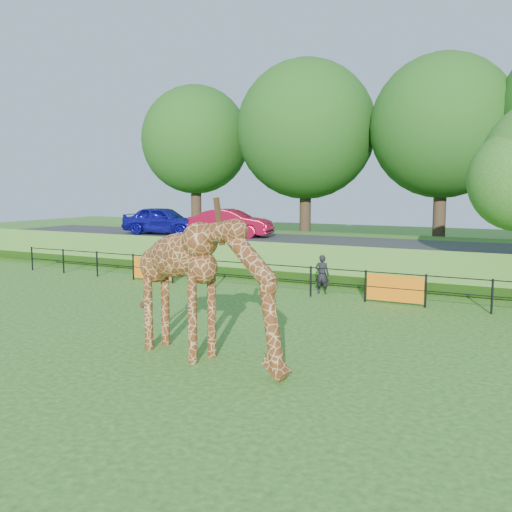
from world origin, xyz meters
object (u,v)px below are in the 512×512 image
at_px(giraffe, 206,290).
at_px(car_red, 231,223).
at_px(car_blue, 163,220).
at_px(visitor, 322,274).

height_order(giraffe, car_red, giraffe).
xyz_separation_m(car_blue, car_red, (3.85, 0.37, -0.05)).
xyz_separation_m(giraffe, visitor, (-0.60, 8.86, -0.92)).
xyz_separation_m(giraffe, car_red, (-7.32, 13.89, 0.46)).
relative_size(giraffe, car_blue, 1.08).
relative_size(car_red, visitor, 2.88).
height_order(giraffe, visitor, giraffe).
relative_size(giraffe, car_red, 1.11).
height_order(car_blue, visitor, car_blue).
xyz_separation_m(giraffe, car_blue, (-11.17, 13.51, 0.51)).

